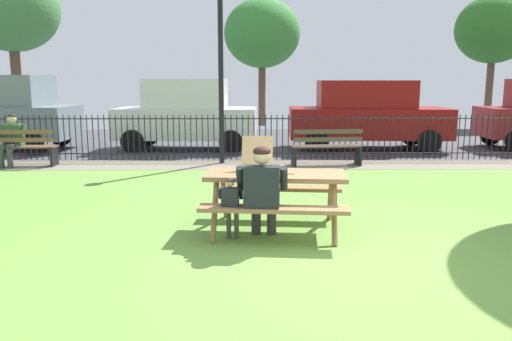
# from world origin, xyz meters

# --- Properties ---
(ground) EXTENTS (28.00, 11.22, 0.02)m
(ground) POSITION_xyz_m (0.00, 1.61, -0.01)
(ground) COLOR #6B9A40
(cobblestone_walkway) EXTENTS (28.00, 1.40, 0.01)m
(cobblestone_walkway) POSITION_xyz_m (0.00, 6.52, -0.00)
(cobblestone_walkway) COLOR gray
(street_asphalt) EXTENTS (28.00, 7.84, 0.01)m
(street_asphalt) POSITION_xyz_m (0.00, 11.14, -0.01)
(street_asphalt) COLOR #424247
(picnic_table_foreground) EXTENTS (1.93, 1.64, 0.79)m
(picnic_table_foreground) POSITION_xyz_m (-0.69, 1.29, 0.60)
(picnic_table_foreground) COLOR #976C45
(picnic_table_foreground) RESTS_ON ground
(pizza_box_open) EXTENTS (0.46, 0.53, 0.45)m
(pizza_box_open) POSITION_xyz_m (-0.95, 1.35, 0.86)
(pizza_box_open) COLOR tan
(pizza_box_open) RESTS_ON picnic_table_foreground
(pizza_slice_on_table) EXTENTS (0.17, 0.23, 0.02)m
(pizza_slice_on_table) POSITION_xyz_m (-0.55, 1.24, 0.78)
(pizza_slice_on_table) COLOR #F9D077
(pizza_slice_on_table) RESTS_ON picnic_table_foreground
(adult_at_table) EXTENTS (0.63, 0.62, 1.19)m
(adult_at_table) POSITION_xyz_m (-0.88, 0.80, 0.66)
(adult_at_table) COLOR #363636
(adult_at_table) RESTS_ON ground
(child_at_table) EXTENTS (0.31, 0.30, 0.81)m
(child_at_table) POSITION_xyz_m (-1.26, 0.80, 0.49)
(child_at_table) COLOR #454545
(child_at_table) RESTS_ON ground
(iron_fence_streetside) EXTENTS (21.37, 0.03, 1.11)m
(iron_fence_streetside) POSITION_xyz_m (-0.00, 7.22, 0.57)
(iron_fence_streetside) COLOR black
(iron_fence_streetside) RESTS_ON ground
(park_bench_left) EXTENTS (1.61, 0.51, 0.85)m
(park_bench_left) POSITION_xyz_m (-6.28, 6.38, 0.42)
(park_bench_left) COLOR brown
(park_bench_left) RESTS_ON ground
(park_bench_center) EXTENTS (1.63, 0.60, 0.85)m
(park_bench_center) POSITION_xyz_m (0.75, 6.38, 0.42)
(park_bench_center) COLOR brown
(park_bench_center) RESTS_ON ground
(person_on_park_bench) EXTENTS (0.62, 0.61, 1.19)m
(person_on_park_bench) POSITION_xyz_m (-6.45, 6.40, 0.66)
(person_on_park_bench) COLOR #3E3E3E
(person_on_park_bench) RESTS_ON ground
(lamp_post_walkway) EXTENTS (0.28, 0.28, 4.10)m
(lamp_post_walkway) POSITION_xyz_m (-1.68, 6.76, 2.50)
(lamp_post_walkway) COLOR black
(lamp_post_walkway) RESTS_ON ground
(parked_car_left) EXTENTS (3.99, 2.02, 1.98)m
(parked_car_left) POSITION_xyz_m (-2.79, 9.16, 1.01)
(parked_car_left) COLOR white
(parked_car_left) RESTS_ON ground
(parked_car_center) EXTENTS (4.48, 2.08, 1.94)m
(parked_car_center) POSITION_xyz_m (2.30, 9.16, 1.01)
(parked_car_center) COLOR maroon
(parked_car_center) RESTS_ON ground
(far_tree_left) EXTENTS (3.93, 3.93, 6.65)m
(far_tree_left) POSITION_xyz_m (-10.89, 16.77, 4.85)
(far_tree_left) COLOR brown
(far_tree_left) RESTS_ON ground
(far_tree_midleft) EXTENTS (3.19, 3.19, 5.32)m
(far_tree_midleft) POSITION_xyz_m (-0.47, 16.77, 3.86)
(far_tree_midleft) COLOR brown
(far_tree_midleft) RESTS_ON ground
(far_tree_center) EXTENTS (3.17, 3.17, 5.50)m
(far_tree_center) POSITION_xyz_m (9.33, 16.77, 4.05)
(far_tree_center) COLOR brown
(far_tree_center) RESTS_ON ground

